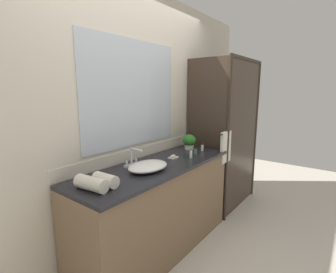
% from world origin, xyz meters
% --- Properties ---
extents(ground_plane, '(8.00, 8.00, 0.00)m').
position_xyz_m(ground_plane, '(0.00, 0.00, 0.00)').
color(ground_plane, beige).
extents(wall_back_with_mirror, '(4.40, 0.06, 2.60)m').
position_xyz_m(wall_back_with_mirror, '(0.00, 0.34, 1.31)').
color(wall_back_with_mirror, beige).
rests_on(wall_back_with_mirror, ground_plane).
extents(vanity_cabinet, '(1.80, 0.58, 0.90)m').
position_xyz_m(vanity_cabinet, '(0.00, 0.01, 0.45)').
color(vanity_cabinet, brown).
rests_on(vanity_cabinet, ground_plane).
extents(shower_enclosure, '(1.20, 0.59, 2.00)m').
position_xyz_m(shower_enclosure, '(1.27, -0.19, 1.02)').
color(shower_enclosure, '#2D2319').
rests_on(shower_enclosure, ground_plane).
extents(sink_basin, '(0.40, 0.29, 0.07)m').
position_xyz_m(sink_basin, '(-0.18, -0.03, 0.94)').
color(sink_basin, white).
rests_on(sink_basin, vanity_cabinet).
extents(faucet, '(0.17, 0.16, 0.18)m').
position_xyz_m(faucet, '(-0.18, 0.16, 0.96)').
color(faucet, silver).
rests_on(faucet, vanity_cabinet).
extents(potted_plant, '(0.16, 0.16, 0.18)m').
position_xyz_m(potted_plant, '(0.71, 0.11, 1.00)').
color(potted_plant, beige).
rests_on(potted_plant, vanity_cabinet).
extents(soap_dish, '(0.10, 0.07, 0.04)m').
position_xyz_m(soap_dish, '(0.27, 0.02, 0.91)').
color(soap_dish, silver).
rests_on(soap_dish, vanity_cabinet).
extents(amenity_bottle_conditioner, '(0.03, 0.03, 0.09)m').
position_xyz_m(amenity_bottle_conditioner, '(0.73, -0.06, 0.94)').
color(amenity_bottle_conditioner, white).
rests_on(amenity_bottle_conditioner, vanity_cabinet).
extents(amenity_bottle_lotion, '(0.03, 0.03, 0.10)m').
position_xyz_m(amenity_bottle_lotion, '(0.38, -0.12, 0.95)').
color(amenity_bottle_lotion, white).
rests_on(amenity_bottle_lotion, vanity_cabinet).
extents(amenity_bottle_shampoo, '(0.03, 0.03, 0.07)m').
position_xyz_m(amenity_bottle_shampoo, '(0.55, -0.08, 0.93)').
color(amenity_bottle_shampoo, '#4C7056').
rests_on(amenity_bottle_shampoo, vanity_cabinet).
extents(rolled_towel_near_edge, '(0.13, 0.27, 0.10)m').
position_xyz_m(rolled_towel_near_edge, '(-0.76, -0.01, 0.95)').
color(rolled_towel_near_edge, silver).
rests_on(rolled_towel_near_edge, vanity_cabinet).
extents(rolled_towel_middle, '(0.10, 0.20, 0.10)m').
position_xyz_m(rolled_towel_middle, '(-0.65, -0.03, 0.95)').
color(rolled_towel_middle, silver).
rests_on(rolled_towel_middle, vanity_cabinet).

